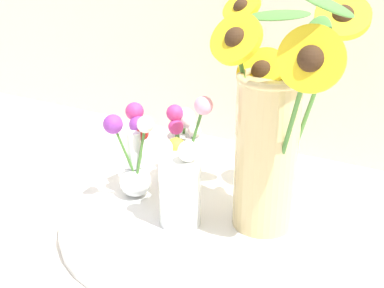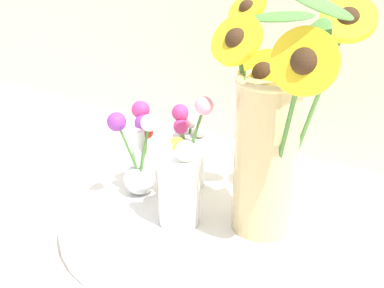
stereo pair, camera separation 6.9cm
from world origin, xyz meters
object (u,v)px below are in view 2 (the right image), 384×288
at_px(vase_small_center, 180,179).
at_px(vase_small_back, 189,150).
at_px(vase_bulb_right, 139,153).
at_px(serving_tray, 192,222).
at_px(mason_jar_sunflowers, 271,131).

height_order(vase_small_center, vase_small_back, vase_small_center).
height_order(vase_small_center, vase_bulb_right, vase_small_center).
height_order(serving_tray, vase_small_center, vase_small_center).
xyz_separation_m(serving_tray, mason_jar_sunflowers, (0.12, 0.04, 0.18)).
relative_size(serving_tray, vase_bulb_right, 2.69).
distance_m(vase_bulb_right, vase_small_back, 0.10).
height_order(mason_jar_sunflowers, vase_bulb_right, mason_jar_sunflowers).
relative_size(vase_small_center, vase_bulb_right, 1.28).
distance_m(vase_small_center, vase_small_back, 0.14).
bearing_deg(serving_tray, vase_small_back, 126.09).
xyz_separation_m(mason_jar_sunflowers, vase_bulb_right, (-0.25, -0.02, -0.09)).
xyz_separation_m(vase_small_center, vase_small_back, (-0.06, 0.12, -0.01)).
height_order(vase_bulb_right, vase_small_back, vase_bulb_right).
distance_m(serving_tray, vase_bulb_right, 0.16).
bearing_deg(vase_small_back, mason_jar_sunflowers, -16.30).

